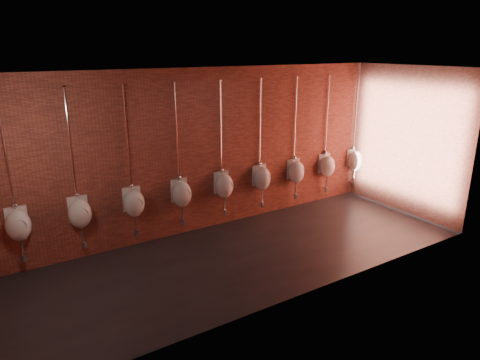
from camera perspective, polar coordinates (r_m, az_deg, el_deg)
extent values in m
plane|color=black|center=(7.70, 0.32, -10.17)|extent=(8.50, 8.50, 0.00)
cube|color=black|center=(6.84, 0.36, 14.35)|extent=(8.50, 3.00, 0.04)
cube|color=#994837|center=(8.37, -5.22, 3.74)|extent=(8.50, 0.04, 3.20)
cube|color=#994837|center=(5.96, 8.14, -2.02)|extent=(8.50, 0.04, 3.20)
cube|color=#994837|center=(9.99, 21.42, 4.85)|extent=(0.04, 3.00, 3.20)
ellipsoid|color=silver|center=(7.61, -27.46, -5.43)|extent=(0.41, 0.36, 0.51)
cube|color=silver|center=(7.71, -27.60, -4.76)|extent=(0.33, 0.06, 0.46)
cylinder|color=gray|center=(7.48, -27.39, -5.55)|extent=(0.22, 0.03, 0.22)
cylinder|color=silver|center=(7.38, -28.79, 3.27)|extent=(0.03, 0.03, 1.83)
sphere|color=silver|center=(7.59, -27.86, -2.99)|extent=(0.09, 0.09, 0.09)
cylinder|color=silver|center=(7.74, -27.10, -7.83)|extent=(0.04, 0.04, 0.31)
cylinder|color=silver|center=(7.82, -26.88, -9.28)|extent=(0.09, 0.09, 0.12)
cylinder|color=silver|center=(7.90, -26.95, -9.03)|extent=(0.04, 0.17, 0.04)
ellipsoid|color=silver|center=(7.71, -20.55, -4.25)|extent=(0.41, 0.36, 0.51)
cube|color=silver|center=(7.81, -20.79, -3.60)|extent=(0.33, 0.06, 0.46)
cylinder|color=gray|center=(7.58, -20.37, -4.34)|extent=(0.22, 0.03, 0.22)
cylinder|color=silver|center=(7.48, -21.67, 4.37)|extent=(0.03, 0.03, 1.83)
sphere|color=silver|center=(7.69, -20.95, -1.84)|extent=(0.09, 0.09, 0.09)
cylinder|color=silver|center=(7.35, -22.47, 11.33)|extent=(0.06, 0.06, 0.01)
cylinder|color=silver|center=(7.84, -20.28, -6.63)|extent=(0.04, 0.04, 0.31)
cylinder|color=silver|center=(7.92, -20.12, -8.07)|extent=(0.09, 0.09, 0.12)
cylinder|color=silver|center=(8.00, -20.25, -7.84)|extent=(0.04, 0.17, 0.04)
ellipsoid|color=silver|center=(7.92, -13.94, -3.05)|extent=(0.41, 0.36, 0.51)
cube|color=silver|center=(8.02, -14.26, -2.44)|extent=(0.33, 0.06, 0.46)
cylinder|color=gray|center=(7.80, -13.65, -3.12)|extent=(0.22, 0.03, 0.22)
cylinder|color=silver|center=(7.70, -14.83, 5.37)|extent=(0.03, 0.03, 1.83)
sphere|color=silver|center=(7.91, -14.33, -0.71)|extent=(0.09, 0.09, 0.09)
cylinder|color=silver|center=(7.57, -15.37, 12.15)|extent=(0.06, 0.06, 0.01)
cylinder|color=silver|center=(8.05, -13.76, -5.39)|extent=(0.04, 0.04, 0.31)
cylinder|color=silver|center=(8.13, -13.65, -6.80)|extent=(0.09, 0.09, 0.12)
cylinder|color=silver|center=(8.20, -13.84, -6.59)|extent=(0.04, 0.17, 0.04)
ellipsoid|color=silver|center=(8.23, -7.77, -1.90)|extent=(0.41, 0.36, 0.51)
cube|color=silver|center=(8.33, -8.15, -1.32)|extent=(0.33, 0.06, 0.46)
cylinder|color=gray|center=(8.11, -7.40, -1.95)|extent=(0.22, 0.03, 0.22)
cylinder|color=silver|center=(8.02, -8.43, 6.22)|extent=(0.03, 0.03, 1.83)
sphere|color=silver|center=(8.22, -8.14, 0.36)|extent=(0.09, 0.09, 0.09)
cylinder|color=silver|center=(7.90, -8.73, 12.74)|extent=(0.06, 0.06, 0.01)
cylinder|color=silver|center=(8.35, -7.67, -4.16)|extent=(0.04, 0.04, 0.31)
cylinder|color=silver|center=(8.44, -7.61, -5.53)|extent=(0.09, 0.09, 0.12)
cylinder|color=silver|center=(8.51, -7.85, -5.34)|extent=(0.04, 0.17, 0.04)
ellipsoid|color=silver|center=(8.64, -2.12, -0.82)|extent=(0.41, 0.36, 0.51)
cube|color=silver|center=(8.73, -2.54, -0.28)|extent=(0.33, 0.06, 0.46)
cylinder|color=gray|center=(8.52, -1.69, -0.85)|extent=(0.22, 0.03, 0.22)
cylinder|color=silver|center=(8.44, -2.57, 6.93)|extent=(0.03, 0.03, 1.83)
sphere|color=silver|center=(8.63, -2.47, 1.33)|extent=(0.09, 0.09, 0.09)
cylinder|color=silver|center=(8.32, -2.66, 13.14)|extent=(0.06, 0.06, 0.01)
cylinder|color=silver|center=(8.75, -2.09, -2.99)|extent=(0.04, 0.04, 0.31)
cylinder|color=silver|center=(8.83, -2.08, -4.31)|extent=(0.09, 0.09, 0.12)
cylinder|color=silver|center=(8.90, -2.35, -4.14)|extent=(0.04, 0.17, 0.04)
ellipsoid|color=silver|center=(9.12, 2.98, 0.16)|extent=(0.41, 0.36, 0.51)
cube|color=silver|center=(9.21, 2.53, 0.66)|extent=(0.33, 0.06, 0.46)
cylinder|color=gray|center=(9.01, 3.44, 0.15)|extent=(0.22, 0.03, 0.22)
cylinder|color=silver|center=(8.93, 2.70, 7.51)|extent=(0.03, 0.03, 1.83)
sphere|color=silver|center=(9.11, 2.66, 2.20)|extent=(0.09, 0.09, 0.09)
cylinder|color=silver|center=(8.82, 2.78, 13.38)|extent=(0.06, 0.06, 0.01)
cylinder|color=silver|center=(9.23, 2.94, -1.91)|extent=(0.04, 0.04, 0.31)
cylinder|color=silver|center=(9.30, 2.92, -3.17)|extent=(0.09, 0.09, 0.12)
cylinder|color=silver|center=(9.37, 2.63, -3.02)|extent=(0.04, 0.17, 0.04)
ellipsoid|color=silver|center=(9.67, 7.53, 1.04)|extent=(0.41, 0.36, 0.51)
cube|color=silver|center=(9.75, 7.06, 1.50)|extent=(0.33, 0.06, 0.46)
cylinder|color=gray|center=(9.57, 8.02, 1.03)|extent=(0.22, 0.03, 0.22)
cylinder|color=silver|center=(9.50, 7.39, 7.98)|extent=(0.03, 0.03, 1.83)
sphere|color=silver|center=(9.66, 7.23, 2.96)|extent=(0.09, 0.09, 0.09)
cylinder|color=silver|center=(9.39, 7.61, 13.49)|extent=(0.06, 0.06, 0.01)
cylinder|color=silver|center=(9.78, 7.45, -0.93)|extent=(0.04, 0.04, 0.31)
cylinder|color=silver|center=(9.85, 7.40, -2.13)|extent=(0.09, 0.09, 0.12)
cylinder|color=silver|center=(9.91, 7.09, -1.99)|extent=(0.04, 0.17, 0.04)
ellipsoid|color=silver|center=(10.28, 11.57, 1.81)|extent=(0.41, 0.36, 0.51)
cube|color=silver|center=(10.35, 11.10, 2.24)|extent=(0.33, 0.06, 0.46)
cylinder|color=gray|center=(10.18, 12.06, 1.81)|extent=(0.22, 0.03, 0.22)
cylinder|color=silver|center=(10.11, 11.55, 8.34)|extent=(0.03, 0.03, 1.83)
sphere|color=silver|center=(10.27, 11.30, 3.62)|extent=(0.09, 0.09, 0.09)
cylinder|color=silver|center=(10.02, 11.87, 13.51)|extent=(0.06, 0.06, 0.01)
cylinder|color=silver|center=(10.38, 11.45, -0.05)|extent=(0.04, 0.04, 0.31)
cylinder|color=silver|center=(10.44, 11.38, -1.19)|extent=(0.09, 0.09, 0.12)
cylinder|color=silver|center=(10.50, 11.07, -1.06)|extent=(0.04, 0.17, 0.04)
ellipsoid|color=silver|center=(10.93, 15.14, 2.49)|extent=(0.41, 0.36, 0.51)
cube|color=silver|center=(11.00, 14.68, 2.89)|extent=(0.33, 0.06, 0.46)
cylinder|color=gray|center=(10.84, 15.64, 2.49)|extent=(0.22, 0.03, 0.22)
cylinder|color=silver|center=(10.78, 15.21, 8.62)|extent=(0.03, 0.03, 1.83)
sphere|color=silver|center=(10.92, 14.90, 4.19)|extent=(0.09, 0.09, 0.09)
cylinder|color=silver|center=(10.69, 15.61, 13.47)|extent=(0.06, 0.06, 0.01)
cylinder|color=silver|center=(11.02, 15.00, 0.73)|extent=(0.04, 0.04, 0.31)
cylinder|color=silver|center=(11.09, 14.91, -0.34)|extent=(0.09, 0.09, 0.12)
cylinder|color=silver|center=(11.14, 14.60, -0.23)|extent=(0.04, 0.17, 0.04)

